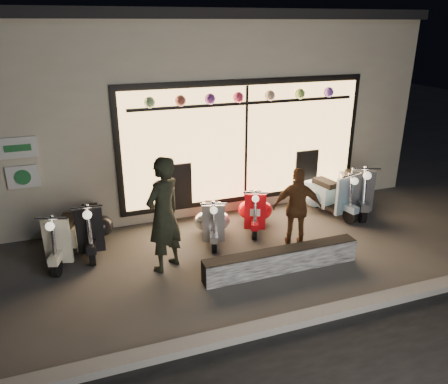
{
  "coord_description": "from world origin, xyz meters",
  "views": [
    {
      "loc": [
        -2.66,
        -6.39,
        3.94
      ],
      "look_at": [
        -0.17,
        0.6,
        1.05
      ],
      "focal_mm": 35.0,
      "sensor_mm": 36.0,
      "label": 1
    }
  ],
  "objects_px": {
    "scooter_silver": "(212,219)",
    "man": "(164,215)",
    "woman": "(297,208)",
    "graffiti_barrier": "(281,260)",
    "scooter_red": "(255,208)"
  },
  "relations": [
    {
      "from": "scooter_red",
      "to": "woman",
      "type": "bearing_deg",
      "value": -47.11
    },
    {
      "from": "scooter_silver",
      "to": "woman",
      "type": "distance_m",
      "value": 1.67
    },
    {
      "from": "scooter_silver",
      "to": "scooter_red",
      "type": "relative_size",
      "value": 1.01
    },
    {
      "from": "graffiti_barrier",
      "to": "scooter_red",
      "type": "height_order",
      "value": "scooter_red"
    },
    {
      "from": "scooter_silver",
      "to": "man",
      "type": "distance_m",
      "value": 1.55
    },
    {
      "from": "graffiti_barrier",
      "to": "scooter_silver",
      "type": "relative_size",
      "value": 2.15
    },
    {
      "from": "scooter_silver",
      "to": "scooter_red",
      "type": "bearing_deg",
      "value": 27.14
    },
    {
      "from": "man",
      "to": "scooter_red",
      "type": "bearing_deg",
      "value": 171.83
    },
    {
      "from": "woman",
      "to": "graffiti_barrier",
      "type": "bearing_deg",
      "value": 70.7
    },
    {
      "from": "scooter_red",
      "to": "woman",
      "type": "distance_m",
      "value": 1.2
    },
    {
      "from": "scooter_red",
      "to": "man",
      "type": "bearing_deg",
      "value": -129.35
    },
    {
      "from": "graffiti_barrier",
      "to": "scooter_red",
      "type": "bearing_deg",
      "value": 80.62
    },
    {
      "from": "graffiti_barrier",
      "to": "man",
      "type": "xyz_separation_m",
      "value": [
        -1.81,
        0.75,
        0.79
      ]
    },
    {
      "from": "scooter_red",
      "to": "scooter_silver",
      "type": "bearing_deg",
      "value": -144.68
    },
    {
      "from": "graffiti_barrier",
      "to": "scooter_silver",
      "type": "distance_m",
      "value": 1.76
    }
  ]
}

